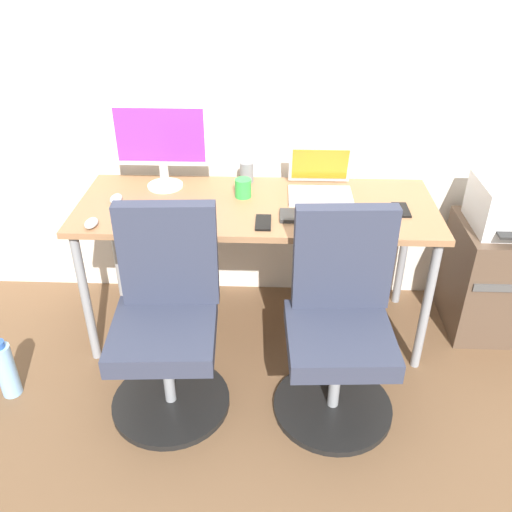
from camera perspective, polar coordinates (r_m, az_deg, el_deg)
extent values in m
plane|color=brown|center=(3.03, 0.04, -7.39)|extent=(5.28, 5.28, 0.00)
cube|color=silver|center=(2.82, 0.39, 19.23)|extent=(4.40, 0.04, 2.60)
cube|color=#996B47|center=(2.63, 0.04, 5.19)|extent=(1.72, 0.64, 0.03)
cylinder|color=gray|center=(2.74, -17.42, -4.36)|extent=(0.04, 0.04, 0.72)
cylinder|color=gray|center=(2.69, 17.41, -5.17)|extent=(0.04, 0.04, 0.72)
cylinder|color=gray|center=(3.17, -14.54, 1.40)|extent=(0.04, 0.04, 0.72)
cylinder|color=gray|center=(3.13, 15.24, 0.80)|extent=(0.04, 0.04, 0.72)
cylinder|color=black|center=(2.63, -8.87, -14.82)|extent=(0.54, 0.54, 0.03)
cylinder|color=gray|center=(2.50, -9.22, -11.89)|extent=(0.05, 0.05, 0.34)
cube|color=#33384C|center=(2.36, -9.67, -8.10)|extent=(0.47, 0.47, 0.09)
cube|color=#33384C|center=(2.34, -9.20, 0.17)|extent=(0.42, 0.09, 0.48)
cylinder|color=black|center=(2.60, 8.01, -15.32)|extent=(0.54, 0.54, 0.03)
cylinder|color=gray|center=(2.47, 8.33, -12.39)|extent=(0.05, 0.05, 0.34)
cube|color=#33384C|center=(2.33, 8.74, -8.59)|extent=(0.46, 0.46, 0.09)
cube|color=#33384C|center=(2.31, 9.14, -0.22)|extent=(0.42, 0.09, 0.48)
cube|color=brown|center=(3.14, 23.77, -2.03)|extent=(0.45, 0.46, 0.61)
cylinder|color=#8CBFF2|center=(2.81, -24.74, -10.85)|extent=(0.09, 0.09, 0.28)
cylinder|color=silver|center=(2.84, -9.50, 7.31)|extent=(0.18, 0.18, 0.01)
cylinder|color=silver|center=(2.81, -9.60, 8.44)|extent=(0.04, 0.04, 0.11)
cube|color=silver|center=(2.74, -10.00, 12.47)|extent=(0.48, 0.03, 0.31)
cube|color=purple|center=(2.72, -10.07, 12.36)|extent=(0.43, 0.00, 0.26)
cube|color=silver|center=(2.70, 6.76, 6.26)|extent=(0.31, 0.22, 0.02)
cube|color=silver|center=(2.78, 6.72, 9.54)|extent=(0.31, 0.07, 0.20)
cube|color=orange|center=(2.77, 6.73, 9.53)|extent=(0.28, 0.06, 0.17)
cube|color=#515156|center=(2.54, -9.82, 4.34)|extent=(0.34, 0.12, 0.02)
cube|color=#2D2D2D|center=(2.50, 6.41, 4.17)|extent=(0.34, 0.12, 0.02)
ellipsoid|color=#B7B7B7|center=(2.52, -16.90, 3.33)|extent=(0.06, 0.10, 0.03)
ellipsoid|color=#B7B7B7|center=(2.72, -14.48, 5.84)|extent=(0.06, 0.10, 0.03)
cylinder|color=green|center=(2.67, -1.37, 7.13)|extent=(0.08, 0.08, 0.09)
cylinder|color=slate|center=(2.84, -0.99, 8.79)|extent=(0.07, 0.07, 0.10)
cube|color=black|center=(2.44, 0.77, 3.53)|extent=(0.07, 0.14, 0.01)
cube|color=black|center=(2.64, 14.99, 4.70)|extent=(0.07, 0.14, 0.01)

